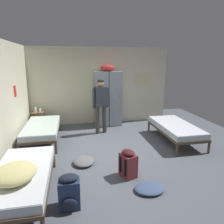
# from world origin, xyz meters

# --- Properties ---
(ground_plane) EXTENTS (8.01, 8.01, 0.00)m
(ground_plane) POSITION_xyz_m (0.00, 0.00, 0.00)
(ground_plane) COLOR #565B66
(room_backdrop) EXTENTS (4.87, 5.07, 2.65)m
(room_backdrop) POSITION_xyz_m (-1.22, 1.25, 1.32)
(room_backdrop) COLOR beige
(room_backdrop) RESTS_ON ground_plane
(locker_bank) EXTENTS (0.90, 0.55, 2.07)m
(locker_bank) POSITION_xyz_m (0.24, 2.22, 0.97)
(locker_bank) COLOR #8C99A3
(locker_bank) RESTS_ON ground_plane
(shelf_unit) EXTENTS (0.38, 0.30, 0.57)m
(shelf_unit) POSITION_xyz_m (-2.07, 2.20, 0.35)
(shelf_unit) COLOR brown
(shelf_unit) RESTS_ON ground_plane
(bed_left_rear) EXTENTS (0.90, 1.90, 0.49)m
(bed_left_rear) POSITION_xyz_m (-1.82, 1.05, 0.38)
(bed_left_rear) COLOR #473828
(bed_left_rear) RESTS_ON ground_plane
(bed_left_front) EXTENTS (0.90, 1.90, 0.49)m
(bed_left_front) POSITION_xyz_m (-1.82, -1.45, 0.38)
(bed_left_front) COLOR #473828
(bed_left_front) RESTS_ON ground_plane
(bed_right) EXTENTS (0.90, 1.90, 0.49)m
(bed_right) POSITION_xyz_m (1.82, 0.37, 0.38)
(bed_right) COLOR #473828
(bed_right) RESTS_ON ground_plane
(bedding_heap) EXTENTS (0.61, 0.67, 0.23)m
(bedding_heap) POSITION_xyz_m (-1.84, -1.74, 0.60)
(bedding_heap) COLOR #D1C67F
(bedding_heap) RESTS_ON bed_left_front
(person_traveler) EXTENTS (0.51, 0.28, 1.65)m
(person_traveler) POSITION_xyz_m (-0.12, 1.41, 1.00)
(person_traveler) COLOR #3D3833
(person_traveler) RESTS_ON ground_plane
(water_bottle) EXTENTS (0.07, 0.07, 0.21)m
(water_bottle) POSITION_xyz_m (-2.15, 2.22, 0.66)
(water_bottle) COLOR white
(water_bottle) RESTS_ON shelf_unit
(lotion_bottle) EXTENTS (0.06, 0.06, 0.17)m
(lotion_bottle) POSITION_xyz_m (-2.00, 2.16, 0.64)
(lotion_bottle) COLOR white
(lotion_bottle) RESTS_ON shelf_unit
(backpack_navy) EXTENTS (0.33, 0.34, 0.55)m
(backpack_navy) POSITION_xyz_m (-1.07, -1.86, 0.26)
(backpack_navy) COLOR navy
(backpack_navy) RESTS_ON ground_plane
(backpack_maroon) EXTENTS (0.40, 0.38, 0.55)m
(backpack_maroon) POSITION_xyz_m (0.05, -1.17, 0.26)
(backpack_maroon) COLOR maroon
(backpack_maroon) RESTS_ON ground_plane
(clothes_pile_denim) EXTENTS (0.53, 0.42, 0.09)m
(clothes_pile_denim) POSITION_xyz_m (0.28, -1.70, 0.04)
(clothes_pile_denim) COLOR #42567A
(clothes_pile_denim) RESTS_ON ground_plane
(clothes_pile_grey) EXTENTS (0.46, 0.52, 0.11)m
(clothes_pile_grey) POSITION_xyz_m (-0.78, -0.50, 0.06)
(clothes_pile_grey) COLOR slate
(clothes_pile_grey) RESTS_ON ground_plane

